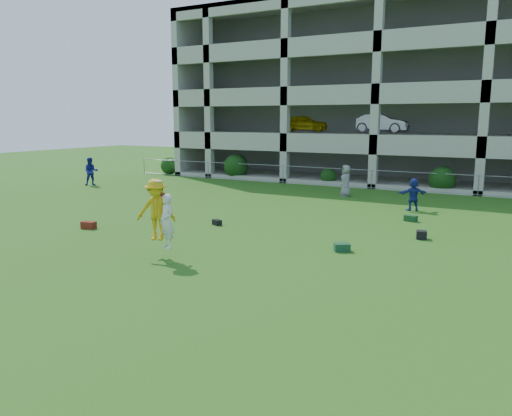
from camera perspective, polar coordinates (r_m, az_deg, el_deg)
The scene contains 14 objects.
ground at distance 14.37m, azimuth -8.13°, elevation -7.15°, with size 100.00×100.00×0.00m, color #235114.
bystander_a at distance 33.84m, azimuth -18.33°, elevation 3.99°, with size 0.87×0.68×1.80m, color navy.
bystander_c at distance 27.96m, azimuth 10.23°, elevation 3.08°, with size 0.85×0.56×1.75m, color gray.
bystander_d at distance 24.41m, azimuth 17.53°, elevation 1.48°, with size 1.41×0.45×1.52m, color navy.
bag_red_a at distance 20.62m, azimuth -18.58°, elevation -1.86°, with size 0.55×0.30×0.28m, color #59190F.
bag_black_b at distance 20.27m, azimuth -4.48°, elevation -1.64°, with size 0.40×0.25×0.22m, color black.
bag_green_c at distance 16.51m, azimuth 9.80°, elevation -4.44°, with size 0.50×0.35×0.26m, color #13351F.
crate_d at distance 18.84m, azimuth 18.39°, elevation -2.93°, with size 0.35×0.35×0.30m, color black.
bag_red_f at distance 28.01m, azimuth -10.87°, elevation 1.51°, with size 0.45×0.28×0.24m, color #571E0F.
bag_green_g at distance 21.94m, azimuth 17.26°, elevation -1.13°, with size 0.50×0.30×0.25m, color #133517.
frisbee_contest at distance 15.57m, azimuth -11.10°, elevation -0.43°, with size 1.55×1.06×2.07m.
parking_garage at distance 39.57m, azimuth 16.86°, elevation 12.31°, with size 30.00×14.00×12.00m.
fence at distance 31.29m, azimuth 13.07°, elevation 3.24°, with size 36.06×0.06×1.20m.
shrub_row at distance 31.00m, azimuth 21.71°, elevation 4.39°, with size 34.38×2.52×3.50m.
Camera 1 is at (8.26, -10.96, 4.26)m, focal length 35.00 mm.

